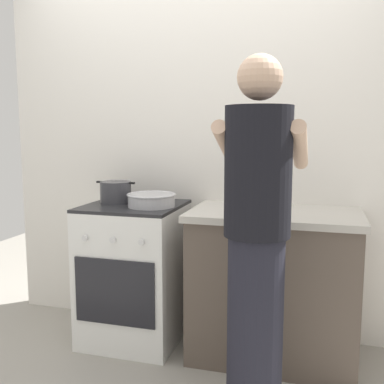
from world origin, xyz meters
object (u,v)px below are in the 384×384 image
(mixing_bowl, at_px, (151,199))
(person, at_px, (257,244))
(utensil_crock, at_px, (242,190))
(pot, at_px, (116,192))
(stove_range, at_px, (135,272))
(spice_bottle, at_px, (268,205))

(mixing_bowl, xyz_separation_m, person, (0.74, -0.60, -0.09))
(utensil_crock, distance_m, person, 0.84)
(pot, relative_size, person, 0.16)
(stove_range, bearing_deg, utensil_crock, 13.74)
(spice_bottle, height_order, person, person)
(utensil_crock, relative_size, spice_bottle, 3.80)
(stove_range, height_order, spice_bottle, spice_bottle)
(mixing_bowl, bearing_deg, spice_bottle, -0.10)
(utensil_crock, bearing_deg, pot, -171.07)
(person, bearing_deg, spice_bottle, 91.76)
(pot, xyz_separation_m, utensil_crock, (0.81, 0.13, 0.03))
(pot, bearing_deg, stove_range, -14.74)
(utensil_crock, xyz_separation_m, person, (0.21, -0.80, -0.14))
(stove_range, relative_size, person, 0.53)
(mixing_bowl, bearing_deg, stove_range, 163.83)
(spice_bottle, bearing_deg, utensil_crock, 132.64)
(stove_range, relative_size, pot, 3.35)
(stove_range, height_order, person, person)
(person, bearing_deg, pot, 146.65)
(utensil_crock, distance_m, spice_bottle, 0.29)
(pot, xyz_separation_m, mixing_bowl, (0.28, -0.08, -0.02))
(stove_range, bearing_deg, person, -35.79)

